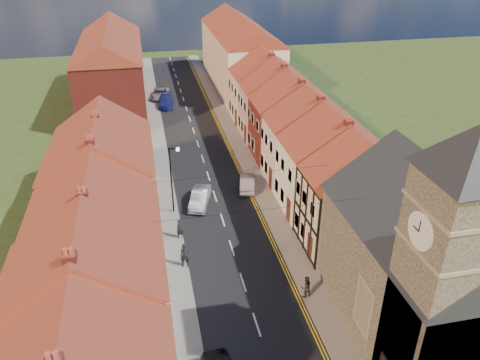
% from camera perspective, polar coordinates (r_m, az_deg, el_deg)
% --- Properties ---
extents(road, '(7.00, 90.00, 0.02)m').
position_cam_1_polar(road, '(49.70, -4.56, 2.59)').
color(road, black).
rests_on(road, ground).
extents(pavement_left, '(1.80, 90.00, 0.12)m').
position_cam_1_polar(pavement_left, '(49.39, -9.63, 2.15)').
color(pavement_left, '#A09891').
rests_on(pavement_left, ground).
extents(pavement_right, '(1.80, 90.00, 0.12)m').
position_cam_1_polar(pavement_right, '(50.34, 0.40, 3.10)').
color(pavement_right, '#A09891').
rests_on(pavement_right, ground).
extents(church, '(11.25, 14.25, 15.20)m').
position_cam_1_polar(church, '(27.93, 22.88, -8.43)').
color(church, '#332E23').
rests_on(church, ground).
extents(cottage_r_tudor, '(8.30, 5.20, 9.00)m').
position_cam_1_polar(cottage_r_tudor, '(35.28, 14.30, -1.59)').
color(cottage_r_tudor, white).
rests_on(cottage_r_tudor, ground).
extents(cottage_r_white_near, '(8.30, 6.00, 9.00)m').
position_cam_1_polar(cottage_r_white_near, '(39.59, 11.10, 2.24)').
color(cottage_r_white_near, white).
rests_on(cottage_r_white_near, ground).
extents(cottage_r_cream_mid, '(8.30, 5.20, 9.00)m').
position_cam_1_polar(cottage_r_cream_mid, '(44.13, 8.50, 5.29)').
color(cottage_r_cream_mid, white).
rests_on(cottage_r_cream_mid, ground).
extents(cottage_r_pink, '(8.30, 6.00, 9.00)m').
position_cam_1_polar(cottage_r_pink, '(48.86, 6.38, 7.74)').
color(cottage_r_pink, maroon).
rests_on(cottage_r_pink, ground).
extents(cottage_r_white_far, '(8.30, 5.20, 9.00)m').
position_cam_1_polar(cottage_r_white_far, '(53.70, 4.61, 9.75)').
color(cottage_r_white_far, beige).
rests_on(cottage_r_white_far, ground).
extents(cottage_r_cream_far, '(8.30, 6.00, 9.00)m').
position_cam_1_polar(cottage_r_cream_far, '(58.65, 3.12, 11.42)').
color(cottage_r_cream_far, white).
rests_on(cottage_r_cream_far, ground).
extents(cottage_l_cream, '(8.30, 6.30, 9.10)m').
position_cam_1_polar(cottage_l_cream, '(26.57, -17.95, -13.26)').
color(cottage_l_cream, white).
rests_on(cottage_l_cream, ground).
extents(cottage_l_white, '(8.30, 6.90, 8.80)m').
position_cam_1_polar(cottage_l_white, '(31.75, -17.12, -5.88)').
color(cottage_l_white, white).
rests_on(cottage_l_white, ground).
extents(cottage_l_brick_mid, '(8.30, 5.70, 9.10)m').
position_cam_1_polar(cottage_l_brick_mid, '(36.90, -16.64, -0.42)').
color(cottage_l_brick_mid, beige).
rests_on(cottage_l_brick_mid, ground).
extents(cottage_l_pink, '(8.30, 6.30, 8.80)m').
position_cam_1_polar(cottage_l_pink, '(42.16, -16.23, 3.12)').
color(cottage_l_pink, beige).
rests_on(cottage_l_pink, ground).
extents(block_right_far, '(8.30, 24.20, 10.50)m').
position_cam_1_polar(block_right_far, '(72.82, -0.04, 15.50)').
color(block_right_far, white).
rests_on(block_right_far, ground).
extents(block_left_far, '(8.30, 24.20, 10.50)m').
position_cam_1_polar(block_left_far, '(66.58, -15.39, 13.28)').
color(block_left_far, maroon).
rests_on(block_left_far, ground).
extents(lamppost, '(0.88, 0.15, 6.00)m').
position_cam_1_polar(lamppost, '(38.92, -8.28, 0.46)').
color(lamppost, black).
rests_on(lamppost, pavement_left).
extents(car_mid, '(2.57, 4.32, 1.35)m').
position_cam_1_polar(car_mid, '(41.24, -4.91, -2.18)').
color(car_mid, '#B2B4BA').
rests_on(car_mid, ground).
extents(car_far, '(2.39, 4.92, 1.38)m').
position_cam_1_polar(car_far, '(65.44, -9.02, 9.45)').
color(car_far, navy).
rests_on(car_far, ground).
extents(car_distant, '(3.06, 5.16, 1.35)m').
position_cam_1_polar(car_distant, '(68.78, -9.73, 10.32)').
color(car_distant, '#9C9FA4').
rests_on(car_distant, ground).
extents(pedestrian_left, '(0.70, 0.47, 1.89)m').
position_cam_1_polar(pedestrian_left, '(33.87, -6.74, -9.12)').
color(pedestrian_left, black).
rests_on(pedestrian_left, pavement_left).
extents(pedestrian_right, '(0.88, 0.76, 1.58)m').
position_cam_1_polar(pedestrian_right, '(31.63, 8.02, -12.76)').
color(pedestrian_right, '#2B2722').
rests_on(pedestrian_right, pavement_right).
extents(car_mid_b, '(2.16, 4.03, 1.26)m').
position_cam_1_polar(car_mid_b, '(43.61, 0.88, -0.31)').
color(car_mid_b, '#B3B8BC').
rests_on(car_mid_b, ground).
extents(pedestrian_left_b, '(0.69, 0.54, 1.65)m').
position_cam_1_polar(pedestrian_left_b, '(36.82, -7.31, -5.95)').
color(pedestrian_left_b, black).
rests_on(pedestrian_left_b, pavement_left).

